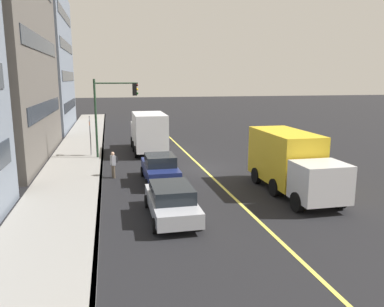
# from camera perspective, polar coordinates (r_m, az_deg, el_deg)

# --- Properties ---
(ground) EXTENTS (200.00, 200.00, 0.00)m
(ground) POSITION_cam_1_polar(r_m,az_deg,el_deg) (25.22, 1.62, -2.26)
(ground) COLOR black
(sidewalk_slab) EXTENTS (80.00, 3.83, 0.15)m
(sidewalk_slab) POSITION_cam_1_polar(r_m,az_deg,el_deg) (24.62, -17.80, -2.96)
(sidewalk_slab) COLOR gray
(sidewalk_slab) RESTS_ON ground
(curb_edge) EXTENTS (80.00, 0.16, 0.15)m
(curb_edge) POSITION_cam_1_polar(r_m,az_deg,el_deg) (24.50, -13.53, -2.80)
(curb_edge) COLOR slate
(curb_edge) RESTS_ON ground
(lane_stripe_center) EXTENTS (80.00, 0.16, 0.01)m
(lane_stripe_center) POSITION_cam_1_polar(r_m,az_deg,el_deg) (25.22, 1.62, -2.24)
(lane_stripe_center) COLOR #D8CC4C
(lane_stripe_center) RESTS_ON ground
(building_glass_right) EXTENTS (15.85, 8.48, 15.80)m
(building_glass_right) POSITION_cam_1_polar(r_m,az_deg,el_deg) (49.03, -23.31, 12.69)
(building_glass_right) COLOR slate
(building_glass_right) RESTS_ON ground
(car_navy) EXTENTS (4.52, 1.95, 1.63)m
(car_navy) POSITION_cam_1_polar(r_m,az_deg,el_deg) (21.82, -4.86, -2.24)
(car_navy) COLOR navy
(car_navy) RESTS_ON ground
(car_silver) EXTENTS (4.62, 1.99, 1.47)m
(car_silver) POSITION_cam_1_polar(r_m,az_deg,el_deg) (16.26, -3.12, -7.12)
(car_silver) COLOR #A8AAB2
(car_silver) RESTS_ON ground
(truck_yellow) EXTENTS (7.06, 2.42, 3.12)m
(truck_yellow) POSITION_cam_1_polar(r_m,az_deg,el_deg) (20.29, 14.70, -1.19)
(truck_yellow) COLOR silver
(truck_yellow) RESTS_ON ground
(truck_white) EXTENTS (6.71, 2.57, 3.22)m
(truck_white) POSITION_cam_1_polar(r_m,az_deg,el_deg) (30.61, -6.58, 3.28)
(truck_white) COLOR silver
(truck_white) RESTS_ON ground
(pedestrian_with_backpack) EXTENTS (0.43, 0.44, 1.60)m
(pedestrian_with_backpack) POSITION_cam_1_polar(r_m,az_deg,el_deg) (23.12, -11.78, -1.40)
(pedestrian_with_backpack) COLOR brown
(pedestrian_with_backpack) RESTS_ON ground
(traffic_light_mast) EXTENTS (0.28, 3.21, 5.86)m
(traffic_light_mast) POSITION_cam_1_polar(r_m,az_deg,el_deg) (28.39, -12.05, 7.12)
(traffic_light_mast) COLOR #1E3823
(traffic_light_mast) RESTS_ON ground
(street_sign_post) EXTENTS (0.60, 0.08, 3.15)m
(street_sign_post) POSITION_cam_1_polar(r_m,az_deg,el_deg) (29.48, -15.13, 2.96)
(street_sign_post) COLOR slate
(street_sign_post) RESTS_ON ground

